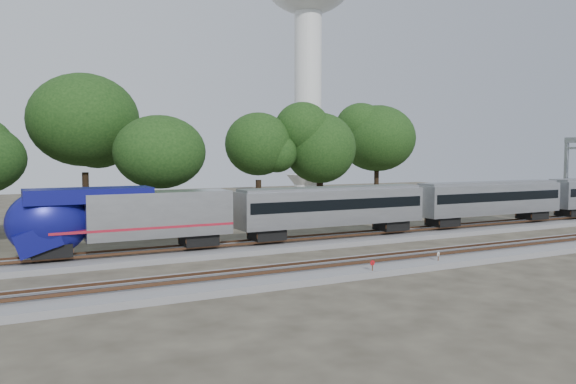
{
  "coord_description": "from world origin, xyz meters",
  "views": [
    {
      "loc": [
        -16.67,
        -33.57,
        7.52
      ],
      "look_at": [
        3.25,
        5.0,
        4.48
      ],
      "focal_mm": 35.0,
      "sensor_mm": 36.0,
      "label": 1
    }
  ],
  "objects": [
    {
      "name": "ground",
      "position": [
        0.0,
        0.0,
        0.0
      ],
      "size": [
        160.0,
        160.0,
        0.0
      ],
      "primitive_type": "plane",
      "color": "#383328",
      "rests_on": "ground"
    },
    {
      "name": "track_far",
      "position": [
        0.0,
        6.0,
        0.21
      ],
      "size": [
        160.0,
        5.0,
        0.73
      ],
      "color": "slate",
      "rests_on": "ground"
    },
    {
      "name": "track_near",
      "position": [
        0.0,
        -4.0,
        0.21
      ],
      "size": [
        160.0,
        5.0,
        0.73
      ],
      "color": "slate",
      "rests_on": "ground"
    },
    {
      "name": "train",
      "position": [
        26.21,
        6.0,
        3.12
      ],
      "size": [
        87.2,
        3.0,
        4.43
      ],
      "color": "silver",
      "rests_on": "ground"
    },
    {
      "name": "switch_stand_red",
      "position": [
        3.24,
        -6.16,
        0.66
      ],
      "size": [
        0.33,
        0.06,
        1.04
      ],
      "rotation": [
        0.0,
        0.0,
        0.09
      ],
      "color": "#512D19",
      "rests_on": "ground"
    },
    {
      "name": "switch_stand_white",
      "position": [
        8.98,
        -5.57,
        0.63
      ],
      "size": [
        0.3,
        0.15,
        0.99
      ],
      "rotation": [
        0.0,
        0.0,
        0.42
      ],
      "color": "#512D19",
      "rests_on": "ground"
    },
    {
      "name": "switch_lever",
      "position": [
        7.73,
        -5.49,
        0.15
      ],
      "size": [
        0.56,
        0.41,
        0.3
      ],
      "primitive_type": "cube",
      "rotation": [
        0.0,
        0.0,
        -0.24
      ],
      "color": "#512D19",
      "rests_on": "ground"
    },
    {
      "name": "water_tower",
      "position": [
        26.0,
        42.37,
        30.42
      ],
      "size": [
        14.83,
        14.83,
        41.06
      ],
      "color": "silver",
      "rests_on": "ground"
    },
    {
      "name": "tree_3",
      "position": [
        -9.45,
        21.93,
        10.56
      ],
      "size": [
        10.74,
        10.74,
        15.14
      ],
      "color": "black",
      "rests_on": "ground"
    },
    {
      "name": "tree_4",
      "position": [
        -4.1,
        15.21,
        7.56
      ],
      "size": [
        7.71,
        7.71,
        10.87
      ],
      "color": "black",
      "rests_on": "ground"
    },
    {
      "name": "tree_5",
      "position": [
        8.57,
        22.36,
        8.45
      ],
      "size": [
        8.6,
        8.6,
        12.13
      ],
      "color": "black",
      "rests_on": "ground"
    },
    {
      "name": "tree_6",
      "position": [
        15.77,
        21.33,
        8.03
      ],
      "size": [
        8.18,
        8.18,
        11.54
      ],
      "color": "black",
      "rests_on": "ground"
    },
    {
      "name": "tree_7",
      "position": [
        28.56,
        28.01,
        9.44
      ],
      "size": [
        9.61,
        9.61,
        13.55
      ],
      "color": "black",
      "rests_on": "ground"
    }
  ]
}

